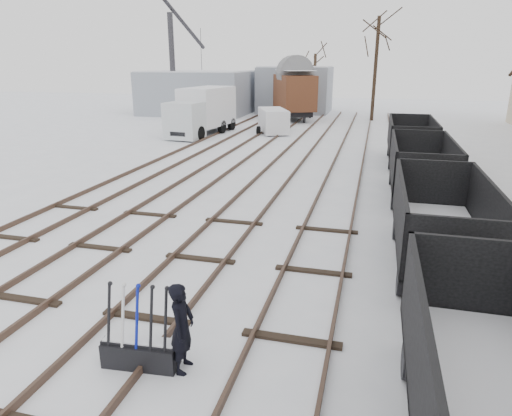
{
  "coord_description": "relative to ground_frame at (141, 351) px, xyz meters",
  "views": [
    {
      "loc": [
        4.22,
        -7.31,
        5.02
      ],
      "look_at": [
        1.24,
        4.09,
        1.2
      ],
      "focal_mm": 32.0,
      "sensor_mm": 36.0,
      "label": 1
    }
  ],
  "objects": [
    {
      "name": "ground",
      "position": [
        -0.62,
        1.37,
        -0.28
      ],
      "size": [
        120.0,
        120.0,
        0.0
      ],
      "primitive_type": "plane",
      "color": "white",
      "rests_on": "ground"
    },
    {
      "name": "tree_far_left",
      "position": [
        -2.98,
        43.37,
        2.57
      ],
      "size": [
        0.3,
        0.3,
        5.72
      ],
      "primitive_type": "cylinder",
      "color": "black",
      "rests_on": "ground"
    },
    {
      "name": "panel_van",
      "position": [
        -3.63,
        26.66,
        0.61
      ],
      "size": [
        3.03,
        4.22,
        1.71
      ],
      "rotation": [
        0.0,
        0.0,
        0.39
      ],
      "color": "silver",
      "rests_on": "ground"
    },
    {
      "name": "lorry",
      "position": [
        -8.31,
        24.64,
        1.38
      ],
      "size": [
        2.89,
        7.29,
        3.22
      ],
      "rotation": [
        0.0,
        0.0,
        -0.12
      ],
      "color": "black",
      "rests_on": "ground"
    },
    {
      "name": "shed_right",
      "position": [
        -4.62,
        41.37,
        1.96
      ],
      "size": [
        7.0,
        6.0,
        4.5
      ],
      "color": "#8C929E",
      "rests_on": "ground"
    },
    {
      "name": "tree_far_right",
      "position": [
        3.18,
        36.0,
        4.0
      ],
      "size": [
        0.3,
        0.3,
        8.56
      ],
      "primitive_type": "cylinder",
      "color": "black",
      "rests_on": "ground"
    },
    {
      "name": "freight_wagon_b",
      "position": [
        5.38,
        5.49,
        0.57
      ],
      "size": [
        2.18,
        5.44,
        2.22
      ],
      "color": "black",
      "rests_on": "ground"
    },
    {
      "name": "freight_wagon_d",
      "position": [
        5.38,
        18.29,
        0.57
      ],
      "size": [
        2.18,
        5.44,
        2.22
      ],
      "color": "black",
      "rests_on": "ground"
    },
    {
      "name": "ground_frame",
      "position": [
        0.0,
        0.0,
        0.0
      ],
      "size": [
        1.33,
        0.53,
        1.49
      ],
      "rotation": [
        0.0,
        0.0,
        0.08
      ],
      "color": "black",
      "rests_on": "ground"
    },
    {
      "name": "box_van_wagon",
      "position": [
        -3.52,
        34.48,
        2.2
      ],
      "size": [
        4.92,
        6.29,
        4.26
      ],
      "rotation": [
        0.0,
        0.0,
        0.41
      ],
      "color": "black",
      "rests_on": "ground"
    },
    {
      "name": "shed_left",
      "position": [
        -13.62,
        37.37,
        1.76
      ],
      "size": [
        10.0,
        8.0,
        4.1
      ],
      "color": "#8C929E",
      "rests_on": "ground"
    },
    {
      "name": "crane",
      "position": [
        -15.01,
        34.96,
        2.43
      ],
      "size": [
        2.54,
        6.17,
        10.33
      ],
      "rotation": [
        0.0,
        0.0,
        -0.27
      ],
      "color": "#2C2C31",
      "rests_on": "ground"
    },
    {
      "name": "tracks",
      "position": [
        -0.62,
        15.04,
        -0.21
      ],
      "size": [
        13.9,
        52.0,
        0.16
      ],
      "color": "black",
      "rests_on": "ground"
    },
    {
      "name": "worker",
      "position": [
        0.75,
        0.1,
        0.52
      ],
      "size": [
        0.42,
        0.61,
        1.6
      ],
      "primitive_type": "imported",
      "rotation": [
        0.0,
        0.0,
        1.63
      ],
      "color": "black",
      "rests_on": "ground"
    },
    {
      "name": "freight_wagon_c",
      "position": [
        5.38,
        11.89,
        0.57
      ],
      "size": [
        2.18,
        5.44,
        2.22
      ],
      "color": "black",
      "rests_on": "ground"
    }
  ]
}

